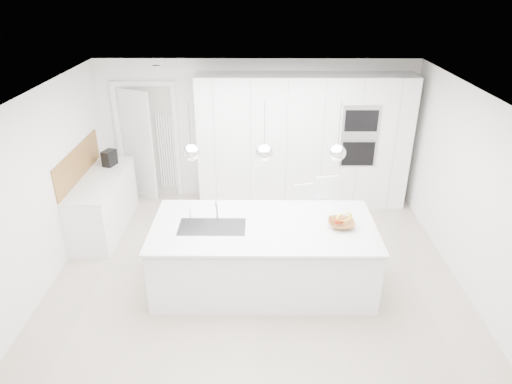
{
  "coord_description": "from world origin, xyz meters",
  "views": [
    {
      "loc": [
        0.04,
        -5.27,
        3.79
      ],
      "look_at": [
        0.0,
        0.3,
        1.1
      ],
      "focal_mm": 32.0,
      "sensor_mm": 36.0,
      "label": 1
    }
  ],
  "objects_px": {
    "bar_stool_left": "(304,218)",
    "bar_stool_right": "(326,214)",
    "fruit_bowl": "(341,224)",
    "island_base": "(263,258)",
    "espresso_machine": "(109,158)"
  },
  "relations": [
    {
      "from": "bar_stool_left",
      "to": "bar_stool_right",
      "type": "xyz_separation_m",
      "value": [
        0.33,
        0.01,
        0.05
      ]
    },
    {
      "from": "fruit_bowl",
      "to": "bar_stool_left",
      "type": "distance_m",
      "value": 1.12
    },
    {
      "from": "bar_stool_right",
      "to": "fruit_bowl",
      "type": "bearing_deg",
      "value": -98.83
    },
    {
      "from": "island_base",
      "to": "espresso_machine",
      "type": "xyz_separation_m",
      "value": [
        -2.53,
        2.02,
        0.6
      ]
    },
    {
      "from": "espresso_machine",
      "to": "bar_stool_left",
      "type": "xyz_separation_m",
      "value": [
        3.14,
        -1.05,
        -0.54
      ]
    },
    {
      "from": "fruit_bowl",
      "to": "bar_stool_left",
      "type": "xyz_separation_m",
      "value": [
        -0.36,
        0.96,
        -0.45
      ]
    },
    {
      "from": "island_base",
      "to": "fruit_bowl",
      "type": "distance_m",
      "value": 1.1
    },
    {
      "from": "bar_stool_left",
      "to": "bar_stool_right",
      "type": "height_order",
      "value": "bar_stool_right"
    },
    {
      "from": "island_base",
      "to": "fruit_bowl",
      "type": "bearing_deg",
      "value": 1.1
    },
    {
      "from": "island_base",
      "to": "bar_stool_left",
      "type": "bearing_deg",
      "value": 57.8
    },
    {
      "from": "espresso_machine",
      "to": "bar_stool_right",
      "type": "bearing_deg",
      "value": 1.43
    },
    {
      "from": "bar_stool_left",
      "to": "bar_stool_right",
      "type": "relative_size",
      "value": 0.9
    },
    {
      "from": "bar_stool_left",
      "to": "espresso_machine",
      "type": "bearing_deg",
      "value": 146.03
    },
    {
      "from": "island_base",
      "to": "bar_stool_right",
      "type": "relative_size",
      "value": 2.57
    },
    {
      "from": "island_base",
      "to": "fruit_bowl",
      "type": "relative_size",
      "value": 8.48
    }
  ]
}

